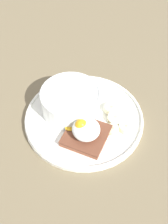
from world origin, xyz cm
name	(u,v)px	position (x,y,z in cm)	size (l,w,h in cm)	color
ground_plane	(84,123)	(0.00, 0.00, 1.00)	(120.00, 120.00, 2.00)	#72654A
plate	(84,118)	(0.00, 0.00, 2.80)	(26.47, 26.47, 1.60)	white
oatmeal_bowl	(71,101)	(2.92, 2.76, 5.74)	(13.38, 13.38, 5.39)	white
toast_slice	(86,135)	(-5.39, -0.07, 3.77)	(11.71, 11.71, 1.38)	brown
poached_egg	(86,129)	(-5.32, 0.09, 6.06)	(6.05, 7.51, 3.77)	white
banana_slice_front	(126,127)	(-3.81, -8.73, 3.60)	(4.58, 4.57, 1.28)	beige
banana_slice_left	(111,109)	(1.51, -6.32, 3.77)	(3.70, 3.55, 1.77)	beige
banana_slice_back	(115,118)	(-1.33, -6.80, 3.79)	(4.41, 4.28, 1.91)	beige
banana_slice_right	(113,129)	(-4.10, -5.83, 3.55)	(3.46, 3.53, 1.28)	beige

